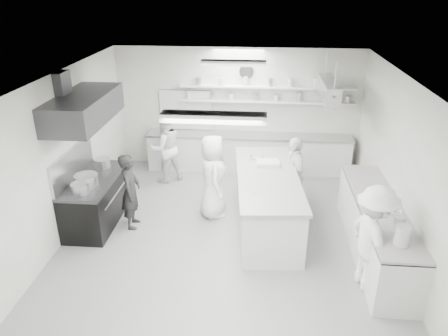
# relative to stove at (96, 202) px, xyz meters

# --- Properties ---
(floor) EXTENTS (6.00, 7.00, 0.02)m
(floor) POSITION_rel_stove_xyz_m (2.60, -0.40, -0.46)
(floor) COLOR gray
(floor) RESTS_ON ground
(ceiling) EXTENTS (6.00, 7.00, 0.02)m
(ceiling) POSITION_rel_stove_xyz_m (2.60, -0.40, 2.56)
(ceiling) COLOR white
(ceiling) RESTS_ON wall_back
(wall_back) EXTENTS (6.00, 0.04, 3.00)m
(wall_back) POSITION_rel_stove_xyz_m (2.60, 3.10, 1.05)
(wall_back) COLOR silver
(wall_back) RESTS_ON floor
(wall_front) EXTENTS (6.00, 0.04, 3.00)m
(wall_front) POSITION_rel_stove_xyz_m (2.60, -3.90, 1.05)
(wall_front) COLOR silver
(wall_front) RESTS_ON floor
(wall_left) EXTENTS (0.04, 7.00, 3.00)m
(wall_left) POSITION_rel_stove_xyz_m (-0.40, -0.40, 1.05)
(wall_left) COLOR silver
(wall_left) RESTS_ON floor
(wall_right) EXTENTS (0.04, 7.00, 3.00)m
(wall_right) POSITION_rel_stove_xyz_m (5.60, -0.40, 1.05)
(wall_right) COLOR silver
(wall_right) RESTS_ON floor
(stove) EXTENTS (0.80, 1.80, 0.90)m
(stove) POSITION_rel_stove_xyz_m (0.00, 0.00, 0.00)
(stove) COLOR black
(stove) RESTS_ON floor
(exhaust_hood) EXTENTS (0.85, 2.00, 0.50)m
(exhaust_hood) POSITION_rel_stove_xyz_m (0.00, -0.00, 1.90)
(exhaust_hood) COLOR #36363A
(exhaust_hood) RESTS_ON wall_left
(back_counter) EXTENTS (5.00, 0.60, 0.92)m
(back_counter) POSITION_rel_stove_xyz_m (2.90, 2.80, 0.01)
(back_counter) COLOR silver
(back_counter) RESTS_ON floor
(shelf_lower) EXTENTS (4.20, 0.26, 0.04)m
(shelf_lower) POSITION_rel_stove_xyz_m (3.30, 2.97, 1.30)
(shelf_lower) COLOR silver
(shelf_lower) RESTS_ON wall_back
(shelf_upper) EXTENTS (4.20, 0.26, 0.04)m
(shelf_upper) POSITION_rel_stove_xyz_m (3.30, 2.97, 1.65)
(shelf_upper) COLOR silver
(shelf_upper) RESTS_ON wall_back
(pass_through_window) EXTENTS (1.30, 0.04, 1.00)m
(pass_through_window) POSITION_rel_stove_xyz_m (1.30, 3.08, 1.00)
(pass_through_window) COLOR black
(pass_through_window) RESTS_ON wall_back
(wall_clock) EXTENTS (0.32, 0.05, 0.32)m
(wall_clock) POSITION_rel_stove_xyz_m (2.80, 3.06, 2.00)
(wall_clock) COLOR white
(wall_clock) RESTS_ON wall_back
(right_counter) EXTENTS (0.74, 3.30, 0.94)m
(right_counter) POSITION_rel_stove_xyz_m (5.25, -0.60, 0.02)
(right_counter) COLOR silver
(right_counter) RESTS_ON floor
(pot_rack) EXTENTS (0.30, 1.60, 0.40)m
(pot_rack) POSITION_rel_stove_xyz_m (4.60, 2.00, 1.85)
(pot_rack) COLOR #B1B1B1
(pot_rack) RESTS_ON ceiling
(light_fixture_front) EXTENTS (1.30, 0.25, 0.10)m
(light_fixture_front) POSITION_rel_stove_xyz_m (2.60, -2.20, 2.49)
(light_fixture_front) COLOR silver
(light_fixture_front) RESTS_ON ceiling
(light_fixture_rear) EXTENTS (1.30, 0.25, 0.10)m
(light_fixture_rear) POSITION_rel_stove_xyz_m (2.60, 1.40, 2.49)
(light_fixture_rear) COLOR silver
(light_fixture_rear) RESTS_ON ceiling
(prep_island) EXTENTS (1.30, 2.93, 1.05)m
(prep_island) POSITION_rel_stove_xyz_m (3.35, 0.13, 0.07)
(prep_island) COLOR silver
(prep_island) RESTS_ON floor
(stove_pot) EXTENTS (0.43, 0.43, 0.26)m
(stove_pot) POSITION_rel_stove_xyz_m (0.00, -0.30, 0.59)
(stove_pot) COLOR #B1B1B1
(stove_pot) RESTS_ON stove
(cook_stove) EXTENTS (0.40, 0.58, 1.52)m
(cook_stove) POSITION_rel_stove_xyz_m (0.75, -0.09, 0.31)
(cook_stove) COLOR black
(cook_stove) RESTS_ON floor
(cook_back) EXTENTS (1.03, 0.99, 1.68)m
(cook_back) POSITION_rel_stove_xyz_m (0.96, 2.01, 0.39)
(cook_back) COLOR white
(cook_back) RESTS_ON floor
(cook_island_left) EXTENTS (0.75, 0.96, 1.73)m
(cook_island_left) POSITION_rel_stove_xyz_m (2.26, 0.49, 0.41)
(cook_island_left) COLOR white
(cook_island_left) RESTS_ON floor
(cook_island_right) EXTENTS (0.58, 1.02, 1.63)m
(cook_island_right) POSITION_rel_stove_xyz_m (3.89, 0.80, 0.36)
(cook_island_right) COLOR white
(cook_island_right) RESTS_ON floor
(cook_right) EXTENTS (0.92, 1.26, 1.75)m
(cook_right) POSITION_rel_stove_xyz_m (4.94, -1.53, 0.42)
(cook_right) COLOR white
(cook_right) RESTS_ON floor
(bowl_island_a) EXTENTS (0.29, 0.29, 0.07)m
(bowl_island_a) POSITION_rel_stove_xyz_m (3.12, 0.98, 0.63)
(bowl_island_a) COLOR #B1B1B1
(bowl_island_a) RESTS_ON prep_island
(bowl_island_b) EXTENTS (0.21, 0.21, 0.06)m
(bowl_island_b) POSITION_rel_stove_xyz_m (3.15, -0.55, 0.63)
(bowl_island_b) COLOR silver
(bowl_island_b) RESTS_ON prep_island
(bowl_right) EXTENTS (0.34, 0.34, 0.06)m
(bowl_right) POSITION_rel_stove_xyz_m (5.40, -0.85, 0.52)
(bowl_right) COLOR silver
(bowl_right) RESTS_ON right_counter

